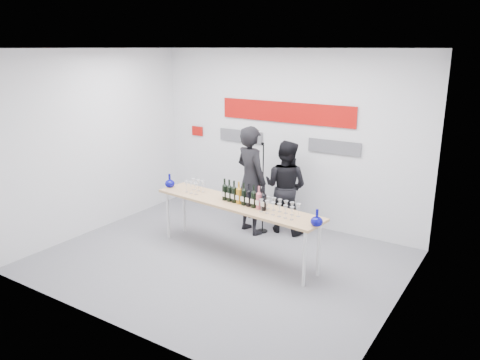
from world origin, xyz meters
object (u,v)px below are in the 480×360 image
(tasting_table, at_px, (236,207))
(presenter_right, at_px, (285,187))
(presenter_left, at_px, (251,180))
(mic_stand, at_px, (263,205))

(tasting_table, bearing_deg, presenter_right, 89.18)
(presenter_left, height_order, presenter_right, presenter_left)
(tasting_table, relative_size, mic_stand, 1.81)
(presenter_right, height_order, mic_stand, presenter_right)
(tasting_table, bearing_deg, presenter_left, 114.99)
(presenter_right, distance_m, mic_stand, 0.49)
(presenter_left, xyz_separation_m, presenter_right, (0.47, 0.33, -0.12))
(presenter_left, relative_size, mic_stand, 1.16)
(presenter_right, xyz_separation_m, mic_stand, (-0.29, -0.24, -0.31))
(presenter_right, bearing_deg, presenter_left, 34.42)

